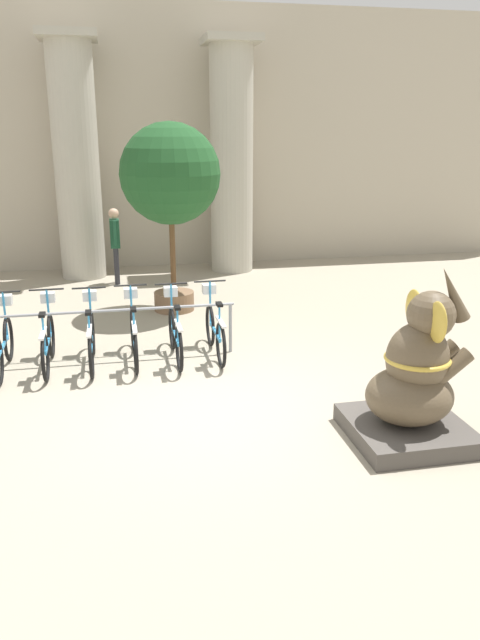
{
  "coord_description": "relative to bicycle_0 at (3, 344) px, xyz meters",
  "views": [
    {
      "loc": [
        -1.08,
        -6.77,
        3.22
      ],
      "look_at": [
        0.4,
        0.32,
        1.0
      ],
      "focal_mm": 35.0,
      "sensor_mm": 36.0,
      "label": 1
    }
  ],
  "objects": [
    {
      "name": "person_pedestrian",
      "position": [
        1.62,
        4.94,
        0.57
      ],
      "size": [
        0.22,
        0.47,
        1.63
      ],
      "color": "#28282D",
      "rests_on": "ground_plane"
    },
    {
      "name": "column_right",
      "position": [
        4.34,
        5.78,
        2.22
      ],
      "size": [
        1.22,
        1.22,
        5.16
      ],
      "color": "#ADA899",
      "rests_on": "ground_plane"
    },
    {
      "name": "bicycle_2",
      "position": [
        1.18,
        0.01,
        0.0
      ],
      "size": [
        0.48,
        1.6,
        1.04
      ],
      "color": "black",
      "rests_on": "ground_plane"
    },
    {
      "name": "elephant_statue",
      "position": [
        4.6,
        -2.97,
        0.24
      ],
      "size": [
        1.22,
        1.22,
        1.92
      ],
      "color": "#4C4742",
      "rests_on": "ground_plane"
    },
    {
      "name": "bike_rack",
      "position": [
        1.48,
        0.13,
        0.2
      ],
      "size": [
        3.56,
        0.05,
        0.77
      ],
      "color": "gray",
      "rests_on": "ground_plane"
    },
    {
      "name": "potted_tree",
      "position": [
        2.63,
        2.59,
        2.0
      ],
      "size": [
        1.77,
        1.77,
        3.37
      ],
      "color": "brown",
      "rests_on": "ground_plane"
    },
    {
      "name": "column_left",
      "position": [
        0.9,
        5.78,
        2.22
      ],
      "size": [
        1.22,
        1.22,
        5.16
      ],
      "color": "#ADA899",
      "rests_on": "ground_plane"
    },
    {
      "name": "bicycle_0",
      "position": [
        0.0,
        0.0,
        0.0
      ],
      "size": [
        0.48,
        1.6,
        1.04
      ],
      "color": "black",
      "rests_on": "ground_plane"
    },
    {
      "name": "ground_plane",
      "position": [
        2.62,
        -1.82,
        -0.4
      ],
      "size": [
        60.0,
        60.0,
        0.0
      ],
      "primitive_type": "plane",
      "color": "#9E937F"
    },
    {
      "name": "building_facade",
      "position": [
        2.62,
        6.78,
        2.6
      ],
      "size": [
        20.0,
        0.2,
        6.0
      ],
      "color": "#B2A893",
      "rests_on": "ground_plane"
    },
    {
      "name": "bicycle_3",
      "position": [
        1.78,
        0.04,
        0.0
      ],
      "size": [
        0.48,
        1.6,
        1.04
      ],
      "color": "black",
      "rests_on": "ground_plane"
    },
    {
      "name": "bicycle_4",
      "position": [
        2.37,
        0.01,
        0.0
      ],
      "size": [
        0.48,
        1.6,
        1.04
      ],
      "color": "black",
      "rests_on": "ground_plane"
    },
    {
      "name": "bicycle_1",
      "position": [
        0.59,
        0.03,
        0.0
      ],
      "size": [
        0.48,
        1.6,
        1.04
      ],
      "color": "black",
      "rests_on": "ground_plane"
    },
    {
      "name": "bicycle_5",
      "position": [
        2.96,
        0.05,
        0.0
      ],
      "size": [
        0.48,
        1.6,
        1.04
      ],
      "color": "black",
      "rests_on": "ground_plane"
    }
  ]
}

